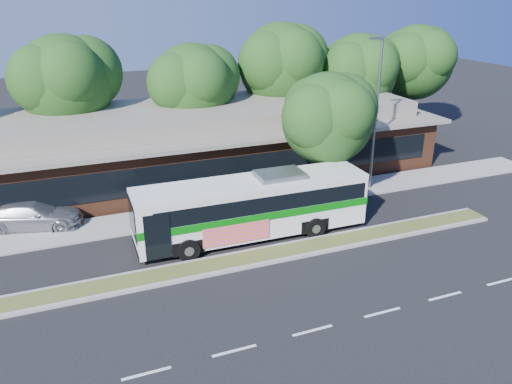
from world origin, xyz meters
TOP-DOWN VIEW (x-y plane):
  - ground at (0.00, 0.00)m, footprint 120.00×120.00m
  - median_strip at (0.00, 0.60)m, footprint 26.00×1.10m
  - sidewalk at (0.00, 6.40)m, footprint 44.00×2.60m
  - plaza_building at (0.00, 12.99)m, footprint 33.20×11.20m
  - lamp_post at (9.56, 6.00)m, footprint 0.93×0.18m
  - tree_bg_b at (-6.57, 16.14)m, footprint 6.69×6.00m
  - tree_bg_c at (1.40, 15.13)m, footprint 6.24×5.60m
  - tree_bg_d at (8.45, 16.15)m, footprint 6.91×6.20m
  - tree_bg_e at (14.42, 15.14)m, footprint 6.47×5.80m
  - tree_bg_f at (20.43, 16.14)m, footprint 6.69×6.00m
  - transit_bus at (0.68, 2.76)m, footprint 11.58×2.82m
  - sedan at (-9.58, 7.80)m, footprint 5.40×3.28m
  - sidewalk_tree at (6.36, 5.42)m, footprint 5.61×5.03m

SIDE VIEW (x-z plane):
  - ground at x=0.00m, z-range 0.00..0.00m
  - sidewalk at x=0.00m, z-range 0.00..0.12m
  - median_strip at x=0.00m, z-range 0.00..0.15m
  - sedan at x=-9.58m, z-range 0.00..1.46m
  - transit_bus at x=0.68m, z-range 0.18..3.42m
  - plaza_building at x=0.00m, z-range -0.10..4.35m
  - lamp_post at x=9.56m, z-range 0.37..9.44m
  - sidewalk_tree at x=6.36m, z-range 1.33..8.78m
  - tree_bg_c at x=1.40m, z-range 1.46..9.72m
  - tree_bg_e at x=14.42m, z-range 1.49..10.00m
  - tree_bg_f at x=20.43m, z-range 1.60..10.52m
  - tree_bg_b at x=-6.57m, z-range 1.64..10.64m
  - tree_bg_d at x=8.45m, z-range 1.73..11.10m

